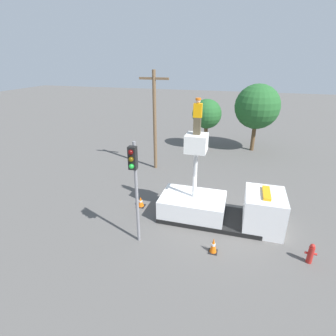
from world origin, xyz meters
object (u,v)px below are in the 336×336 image
(fire_hydrant, at_px, (311,254))
(worker, at_px, (198,117))
(tree_left_bg, at_px, (207,114))
(tree_right_bg, at_px, (257,107))
(traffic_cone_rear, at_px, (141,202))
(traffic_cone_curbside, at_px, (213,246))
(utility_pole, at_px, (155,118))
(bucket_truck, at_px, (221,207))
(traffic_light_pole, at_px, (134,175))

(fire_hydrant, bearing_deg, worker, 158.72)
(tree_left_bg, bearing_deg, worker, -84.57)
(fire_hydrant, relative_size, tree_left_bg, 0.21)
(worker, height_order, tree_right_bg, worker)
(worker, xyz_separation_m, tree_right_bg, (3.25, 12.74, -1.51))
(worker, height_order, traffic_cone_rear, worker)
(traffic_cone_curbside, bearing_deg, utility_pole, 122.96)
(utility_pole, bearing_deg, worker, -55.19)
(tree_left_bg, bearing_deg, traffic_cone_curbside, -80.08)
(tree_left_bg, bearing_deg, traffic_cone_rear, -99.93)
(bucket_truck, distance_m, traffic_cone_rear, 4.75)
(traffic_cone_rear, xyz_separation_m, tree_left_bg, (2.08, 11.86, 3.04))
(utility_pole, bearing_deg, tree_left_bg, 62.43)
(traffic_cone_curbside, distance_m, tree_left_bg, 15.22)
(bucket_truck, distance_m, traffic_cone_curbside, 2.69)
(fire_hydrant, height_order, tree_left_bg, tree_left_bg)
(utility_pole, bearing_deg, traffic_cone_rear, -80.13)
(worker, distance_m, fire_hydrant, 7.85)
(traffic_light_pole, distance_m, tree_right_bg, 16.57)
(bucket_truck, distance_m, traffic_light_pole, 5.39)
(tree_right_bg, distance_m, utility_pole, 10.01)
(fire_hydrant, relative_size, traffic_cone_rear, 1.54)
(bucket_truck, distance_m, tree_right_bg, 13.27)
(traffic_cone_rear, distance_m, tree_left_bg, 12.42)
(tree_left_bg, height_order, tree_right_bg, tree_right_bg)
(bucket_truck, bearing_deg, traffic_cone_curbside, -91.41)
(worker, bearing_deg, tree_right_bg, 75.68)
(bucket_truck, distance_m, worker, 4.99)
(bucket_truck, xyz_separation_m, utility_pole, (-5.74, 6.12, 3.17))
(traffic_light_pole, bearing_deg, traffic_cone_curbside, 4.37)
(traffic_light_pole, relative_size, traffic_cone_curbside, 6.55)
(worker, xyz_separation_m, utility_pole, (-4.25, 6.12, -1.59))
(tree_right_bg, bearing_deg, utility_pole, -138.57)
(traffic_cone_rear, bearing_deg, utility_pole, 99.87)
(fire_hydrant, xyz_separation_m, traffic_cone_rear, (-8.74, 2.35, -0.18))
(traffic_cone_curbside, height_order, tree_right_bg, tree_right_bg)
(worker, relative_size, tree_left_bg, 0.37)
(traffic_cone_rear, relative_size, tree_right_bg, 0.10)
(utility_pole, bearing_deg, bucket_truck, -46.80)
(utility_pole, bearing_deg, fire_hydrant, -40.23)
(worker, relative_size, tree_right_bg, 0.28)
(bucket_truck, bearing_deg, traffic_light_pole, -141.31)
(tree_left_bg, relative_size, tree_right_bg, 0.77)
(bucket_truck, bearing_deg, tree_right_bg, 82.13)
(bucket_truck, height_order, utility_pole, utility_pole)
(bucket_truck, xyz_separation_m, worker, (-1.49, 0.00, 4.76))
(worker, height_order, traffic_light_pole, worker)
(worker, bearing_deg, bucket_truck, 0.00)
(worker, bearing_deg, traffic_cone_curbside, -61.64)
(utility_pole, bearing_deg, tree_right_bg, 41.43)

